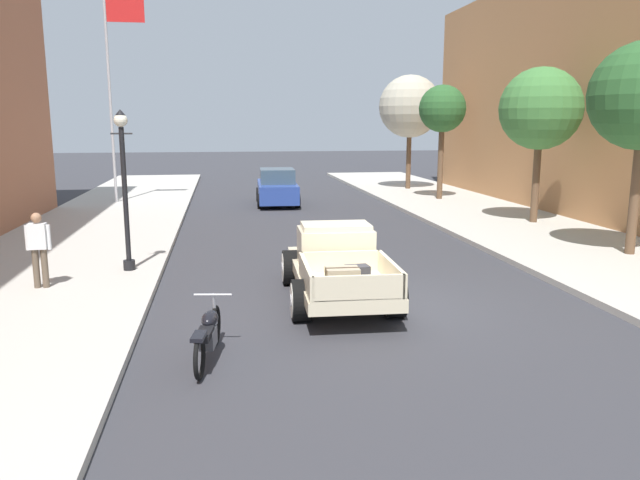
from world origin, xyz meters
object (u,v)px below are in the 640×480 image
(car_background_blue, at_px, (277,188))
(street_tree_third, at_px, (442,110))
(street_tree_farthest, at_px, (410,107))
(street_lamp_near, at_px, (124,178))
(motorcycle_parked, at_px, (208,333))
(flagpole, at_px, (114,75))
(street_tree_second, at_px, (541,109))
(pedestrian_sidewalk_left, at_px, (39,245))
(hotrod_truck_cream, at_px, (336,262))

(car_background_blue, relative_size, street_tree_third, 0.83)
(street_tree_third, height_order, street_tree_farthest, street_tree_farthest)
(car_background_blue, height_order, street_lamp_near, street_lamp_near)
(motorcycle_parked, height_order, street_tree_farthest, street_tree_farthest)
(flagpole, xyz_separation_m, street_tree_third, (14.75, -1.19, -1.48))
(motorcycle_parked, xyz_separation_m, flagpole, (-4.30, 19.60, 5.33))
(motorcycle_parked, bearing_deg, street_tree_second, 44.45)
(motorcycle_parked, bearing_deg, pedestrian_sidewalk_left, 129.62)
(car_background_blue, height_order, street_tree_farthest, street_tree_farthest)
(hotrod_truck_cream, bearing_deg, pedestrian_sidewalk_left, 169.74)
(street_tree_farthest, bearing_deg, hotrod_truck_cream, -111.21)
(pedestrian_sidewalk_left, bearing_deg, street_lamp_near, 40.43)
(street_tree_second, distance_m, street_tree_third, 7.28)
(car_background_blue, relative_size, street_tree_farthest, 0.72)
(flagpole, height_order, street_tree_second, flagpole)
(flagpole, height_order, street_tree_farthest, flagpole)
(street_tree_third, relative_size, street_tree_farthest, 0.87)
(motorcycle_parked, bearing_deg, car_background_blue, 81.60)
(car_background_blue, distance_m, street_tree_third, 8.47)
(pedestrian_sidewalk_left, height_order, street_tree_farthest, street_tree_farthest)
(pedestrian_sidewalk_left, distance_m, street_lamp_near, 2.52)
(hotrod_truck_cream, xyz_separation_m, street_lamp_near, (-4.67, 2.55, 1.63))
(hotrod_truck_cream, bearing_deg, street_tree_second, 42.04)
(motorcycle_parked, xyz_separation_m, street_tree_third, (10.45, 18.41, 3.85))
(hotrod_truck_cream, distance_m, street_tree_second, 12.29)
(motorcycle_parked, height_order, car_background_blue, car_background_blue)
(street_lamp_near, relative_size, street_tree_third, 0.73)
(car_background_blue, xyz_separation_m, pedestrian_sidewalk_left, (-6.42, -14.17, 0.32))
(hotrod_truck_cream, relative_size, street_lamp_near, 1.30)
(pedestrian_sidewalk_left, height_order, street_lamp_near, street_lamp_near)
(pedestrian_sidewalk_left, bearing_deg, hotrod_truck_cream, -10.26)
(pedestrian_sidewalk_left, bearing_deg, motorcycle_parked, -50.38)
(hotrod_truck_cream, height_order, street_tree_farthest, street_tree_farthest)
(hotrod_truck_cream, relative_size, motorcycle_parked, 2.37)
(hotrod_truck_cream, xyz_separation_m, car_background_blue, (0.10, 15.32, 0.01))
(hotrod_truck_cream, distance_m, car_background_blue, 15.32)
(pedestrian_sidewalk_left, relative_size, street_tree_third, 0.31)
(street_lamp_near, distance_m, street_tree_second, 14.57)
(street_lamp_near, height_order, street_tree_second, street_tree_second)
(hotrod_truck_cream, height_order, car_background_blue, car_background_blue)
(pedestrian_sidewalk_left, relative_size, street_tree_farthest, 0.27)
(hotrod_truck_cream, relative_size, street_tree_farthest, 0.82)
(street_tree_second, relative_size, street_tree_farthest, 0.90)
(car_background_blue, bearing_deg, motorcycle_parked, -98.40)
(street_tree_second, distance_m, street_tree_farthest, 12.01)
(pedestrian_sidewalk_left, bearing_deg, street_tree_farthest, 53.16)
(street_lamp_near, height_order, street_tree_farthest, street_tree_farthest)
(street_lamp_near, distance_m, street_tree_third, 17.82)
(pedestrian_sidewalk_left, height_order, street_tree_second, street_tree_second)
(pedestrian_sidewalk_left, xyz_separation_m, street_tree_farthest, (14.02, 18.72, 3.46))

